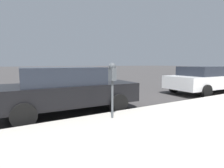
{
  "coord_description": "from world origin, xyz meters",
  "views": [
    {
      "loc": [
        -6.68,
        1.83,
        1.62
      ],
      "look_at": [
        -2.58,
        -0.56,
        1.07
      ],
      "focal_mm": 28.0,
      "sensor_mm": 36.0,
      "label": 1
    }
  ],
  "objects": [
    {
      "name": "car_white",
      "position": [
        -0.98,
        -7.6,
        0.78
      ],
      "size": [
        2.28,
        5.01,
        1.47
      ],
      "rotation": [
        0.0,
        0.0,
        3.11
      ],
      "color": "silver",
      "rests_on": "ground_plane"
    },
    {
      "name": "parking_meter",
      "position": [
        -2.73,
        -0.48,
        1.29
      ],
      "size": [
        0.21,
        0.19,
        1.48
      ],
      "color": "#4C5156",
      "rests_on": "sidewalk"
    },
    {
      "name": "car_black",
      "position": [
        -0.98,
        0.24,
        0.79
      ],
      "size": [
        2.19,
        4.51,
        1.5
      ],
      "rotation": [
        0.0,
        0.0,
        3.11
      ],
      "color": "black",
      "rests_on": "ground_plane"
    },
    {
      "name": "ground_plane",
      "position": [
        0.0,
        0.0,
        0.0
      ],
      "size": [
        220.0,
        220.0,
        0.0
      ],
      "primitive_type": "plane",
      "color": "#3D3A3A"
    }
  ]
}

